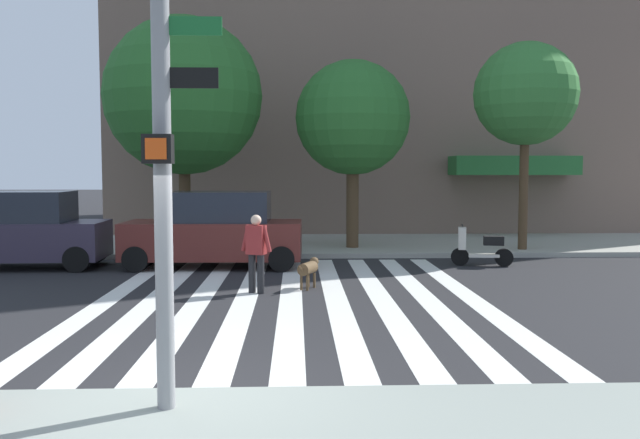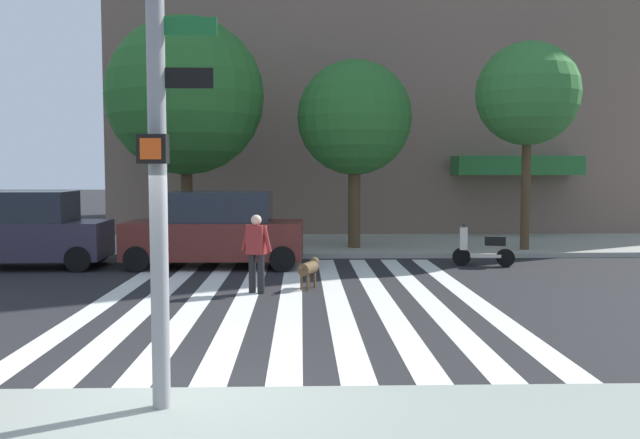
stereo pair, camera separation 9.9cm
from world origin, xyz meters
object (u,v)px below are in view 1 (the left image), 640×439
object	(u,v)px
pedestrian_dog_walker	(256,249)
street_tree_nearest	(183,96)
parked_scooter	(482,248)
street_tree_further	(526,95)
parked_car_behind_first	(215,231)
parked_car_near_curb	(19,232)
street_tree_middle	(353,118)
dog_on_leash	(309,268)
traffic_light_pole	(160,70)

from	to	relation	value
pedestrian_dog_walker	street_tree_nearest	bearing A→B (deg)	110.03
parked_scooter	street_tree_further	world-z (taller)	street_tree_further
parked_car_behind_first	parked_car_near_curb	bearing A→B (deg)	179.97
parked_car_behind_first	street_tree_nearest	xyz separation A→B (m)	(-1.37, 3.46, 3.90)
street_tree_middle	street_tree_nearest	bearing A→B (deg)	176.63
street_tree_nearest	pedestrian_dog_walker	xyz separation A→B (m)	(2.67, -7.33, -3.94)
street_tree_nearest	street_tree_further	bearing A→B (deg)	-5.54
street_tree_middle	dog_on_leash	world-z (taller)	street_tree_middle
street_tree_middle	dog_on_leash	distance (m)	7.64
traffic_light_pole	pedestrian_dog_walker	xyz separation A→B (m)	(0.48, 7.18, -2.59)
street_tree_further	dog_on_leash	distance (m)	9.87
parked_scooter	pedestrian_dog_walker	world-z (taller)	pedestrian_dog_walker
traffic_light_pole	parked_scooter	bearing A→B (deg)	60.19
street_tree_further	pedestrian_dog_walker	bearing A→B (deg)	-140.88
traffic_light_pole	parked_scooter	size ratio (longest dim) A/B	3.58
street_tree_further	pedestrian_dog_walker	world-z (taller)	street_tree_further
parked_scooter	dog_on_leash	xyz separation A→B (m)	(-4.70, -3.26, -0.04)
street_tree_nearest	parked_scooter	bearing A→B (deg)	-22.74
parked_car_near_curb	street_tree_nearest	world-z (taller)	street_tree_nearest
parked_scooter	dog_on_leash	world-z (taller)	parked_scooter
traffic_light_pole	parked_car_near_curb	bearing A→B (deg)	118.32
street_tree_further	dog_on_leash	xyz separation A→B (m)	(-6.67, -5.80, -4.40)
parked_car_behind_first	pedestrian_dog_walker	world-z (taller)	parked_car_behind_first
street_tree_middle	parked_scooter	bearing A→B (deg)	-45.34
street_tree_further	street_tree_nearest	bearing A→B (deg)	174.46
pedestrian_dog_walker	parked_car_behind_first	bearing A→B (deg)	108.66
street_tree_middle	pedestrian_dog_walker	world-z (taller)	street_tree_middle
parked_car_behind_first	street_tree_further	bearing A→B (deg)	15.11
parked_scooter	street_tree_further	size ratio (longest dim) A/B	0.26
street_tree_nearest	street_tree_further	size ratio (longest dim) A/B	1.14
parked_scooter	pedestrian_dog_walker	xyz separation A→B (m)	(-5.80, -3.78, 0.45)
pedestrian_dog_walker	street_tree_further	bearing A→B (deg)	39.12
pedestrian_dog_walker	parked_scooter	bearing A→B (deg)	33.10
street_tree_nearest	street_tree_middle	xyz separation A→B (m)	(5.27, -0.31, -0.69)
parked_scooter	dog_on_leash	size ratio (longest dim) A/B	1.73
parked_car_behind_first	street_tree_nearest	size ratio (longest dim) A/B	0.65
parked_car_near_curb	pedestrian_dog_walker	distance (m)	7.51
traffic_light_pole	parked_car_behind_first	bearing A→B (deg)	94.27
parked_car_behind_first	street_tree_middle	xyz separation A→B (m)	(3.90, 3.15, 3.21)
parked_scooter	pedestrian_dog_walker	bearing A→B (deg)	-146.90
parked_car_behind_first	street_tree_middle	world-z (taller)	street_tree_middle
parked_scooter	pedestrian_dog_walker	distance (m)	6.94
parked_car_behind_first	parked_scooter	bearing A→B (deg)	-0.70
street_tree_nearest	dog_on_leash	size ratio (longest dim) A/B	7.68
traffic_light_pole	parked_car_behind_first	distance (m)	11.37
parked_car_near_curb	street_tree_middle	xyz separation A→B (m)	(9.03, 3.15, 3.22)
parked_car_near_curb	traffic_light_pole	bearing A→B (deg)	-61.68
street_tree_middle	pedestrian_dog_walker	xyz separation A→B (m)	(-2.60, -7.02, -3.25)
street_tree_nearest	pedestrian_dog_walker	world-z (taller)	street_tree_nearest
parked_car_near_curb	street_tree_middle	distance (m)	10.09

